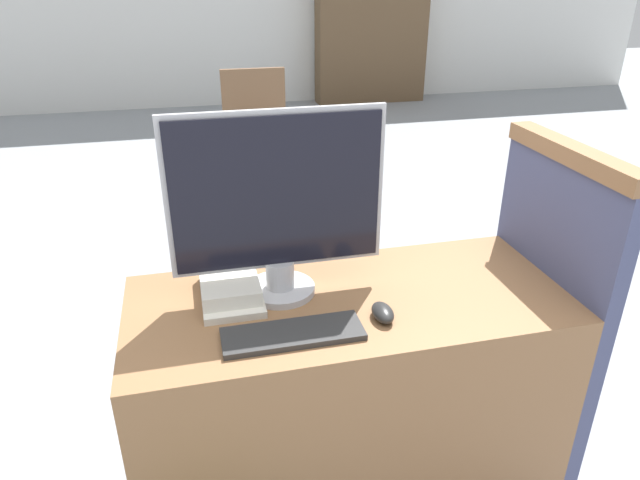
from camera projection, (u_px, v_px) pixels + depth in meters
name	position (u px, v px, depth m)	size (l,w,h in m)	color
desk	(346.00, 401.00, 1.78)	(1.25, 0.55, 0.75)	#8C603D
carrel_divider	(541.00, 317.00, 1.83)	(0.07, 0.56, 1.15)	#474C70
monitor	(278.00, 204.00, 1.53)	(0.59, 0.20, 0.53)	#B7B7BC
keyboard	(293.00, 334.00, 1.45)	(0.36, 0.12, 0.02)	#2D2D2D
mouse	(383.00, 313.00, 1.51)	(0.05, 0.10, 0.04)	#262626
book_stack	(230.00, 287.00, 1.61)	(0.17, 0.26, 0.06)	silver
far_chair	(258.00, 135.00, 3.95)	(0.44, 0.44, 0.98)	brown
bookshelf_far	(372.00, 25.00, 7.12)	(1.40, 0.32, 1.87)	brown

